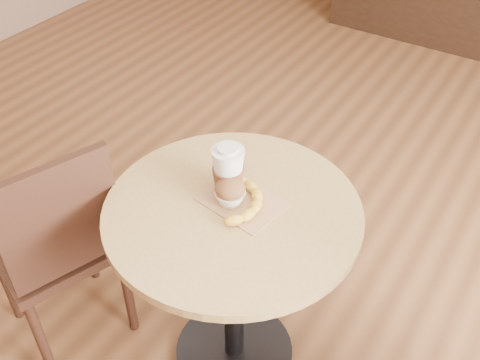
{
  "coord_description": "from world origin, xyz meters",
  "views": [
    {
      "loc": [
        0.56,
        -0.97,
        1.88
      ],
      "look_at": [
        -0.12,
        0.07,
        0.83
      ],
      "focal_mm": 42.0,
      "sensor_mm": 36.0,
      "label": 1
    }
  ],
  "objects_px": {
    "coffee_cup": "(228,172)",
    "muffin": "(230,192)",
    "banana": "(240,201)",
    "cafe_table": "(233,252)",
    "chair_left": "(57,244)"
  },
  "relations": [
    {
      "from": "cafe_table",
      "to": "banana",
      "type": "bearing_deg",
      "value": 58.49
    },
    {
      "from": "coffee_cup",
      "to": "chair_left",
      "type": "bearing_deg",
      "value": -166.98
    },
    {
      "from": "cafe_table",
      "to": "coffee_cup",
      "type": "distance_m",
      "value": 0.28
    },
    {
      "from": "muffin",
      "to": "banana",
      "type": "distance_m",
      "value": 0.04
    },
    {
      "from": "muffin",
      "to": "banana",
      "type": "xyz_separation_m",
      "value": [
        0.03,
        0.01,
        -0.02
      ]
    },
    {
      "from": "chair_left",
      "to": "cafe_table",
      "type": "bearing_deg",
      "value": 133.01
    },
    {
      "from": "muffin",
      "to": "coffee_cup",
      "type": "bearing_deg",
      "value": 128.82
    },
    {
      "from": "cafe_table",
      "to": "banana",
      "type": "xyz_separation_m",
      "value": [
        0.01,
        0.02,
        0.21
      ]
    },
    {
      "from": "coffee_cup",
      "to": "banana",
      "type": "xyz_separation_m",
      "value": [
        0.07,
        -0.04,
        -0.05
      ]
    },
    {
      "from": "muffin",
      "to": "chair_left",
      "type": "bearing_deg",
      "value": -154.07
    },
    {
      "from": "cafe_table",
      "to": "coffee_cup",
      "type": "relative_size",
      "value": 4.7
    },
    {
      "from": "coffee_cup",
      "to": "banana",
      "type": "relative_size",
      "value": 0.76
    },
    {
      "from": "coffee_cup",
      "to": "muffin",
      "type": "relative_size",
      "value": 1.76
    },
    {
      "from": "chair_left",
      "to": "banana",
      "type": "distance_m",
      "value": 0.68
    },
    {
      "from": "chair_left",
      "to": "coffee_cup",
      "type": "bearing_deg",
      "value": 140.62
    }
  ]
}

